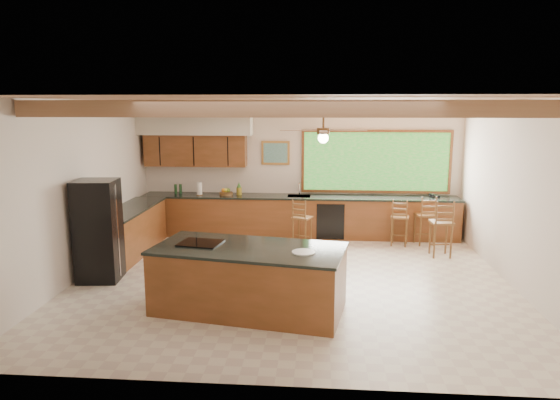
{
  "coord_description": "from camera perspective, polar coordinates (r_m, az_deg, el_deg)",
  "views": [
    {
      "loc": [
        0.44,
        -8.01,
        2.9
      ],
      "look_at": [
        -0.26,
        0.8,
        1.22
      ],
      "focal_mm": 32.0,
      "sensor_mm": 36.0,
      "label": 1
    }
  ],
  "objects": [
    {
      "name": "bar_stool_c",
      "position": [
        10.1,
        18.05,
        -2.59
      ],
      "size": [
        0.43,
        0.43,
        1.12
      ],
      "rotation": [
        0.0,
        0.0,
        0.06
      ],
      "color": "brown",
      "rests_on": "ground"
    },
    {
      "name": "room_shell",
      "position": [
        8.71,
        0.51,
        6.22
      ],
      "size": [
        7.27,
        6.54,
        3.02
      ],
      "color": "beige",
      "rests_on": "ground"
    },
    {
      "name": "bar_stool_a",
      "position": [
        10.35,
        2.53,
        -2.14
      ],
      "size": [
        0.47,
        0.47,
        1.0
      ],
      "rotation": [
        0.0,
        0.0,
        -0.39
      ],
      "color": "brown",
      "rests_on": "ground"
    },
    {
      "name": "counter_run",
      "position": [
        10.88,
        -2.23,
        -2.21
      ],
      "size": [
        7.12,
        3.1,
        1.22
      ],
      "color": "brown",
      "rests_on": "ground"
    },
    {
      "name": "bar_stool_d",
      "position": [
        10.89,
        16.3,
        -1.76
      ],
      "size": [
        0.45,
        0.45,
        1.06
      ],
      "rotation": [
        0.0,
        0.0,
        0.21
      ],
      "color": "brown",
      "rests_on": "ground"
    },
    {
      "name": "island",
      "position": [
        7.23,
        -3.55,
        -8.94
      ],
      "size": [
        2.85,
        1.7,
        0.95
      ],
      "rotation": [
        0.0,
        0.0,
        -0.17
      ],
      "color": "brown",
      "rests_on": "ground"
    },
    {
      "name": "bar_stool_b",
      "position": [
        10.7,
        13.59,
        -2.01
      ],
      "size": [
        0.43,
        0.43,
        1.01
      ],
      "rotation": [
        0.0,
        0.0,
        -0.23
      ],
      "color": "brown",
      "rests_on": "ground"
    },
    {
      "name": "ground",
      "position": [
        8.53,
        1.32,
        -9.13
      ],
      "size": [
        7.2,
        7.2,
        0.0
      ],
      "primitive_type": "plane",
      "color": "beige",
      "rests_on": "ground"
    },
    {
      "name": "refrigerator",
      "position": [
        8.86,
        -20.05,
        -3.3
      ],
      "size": [
        0.73,
        0.71,
        1.7
      ],
      "rotation": [
        0.0,
        0.0,
        0.1
      ],
      "color": "black",
      "rests_on": "ground"
    }
  ]
}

